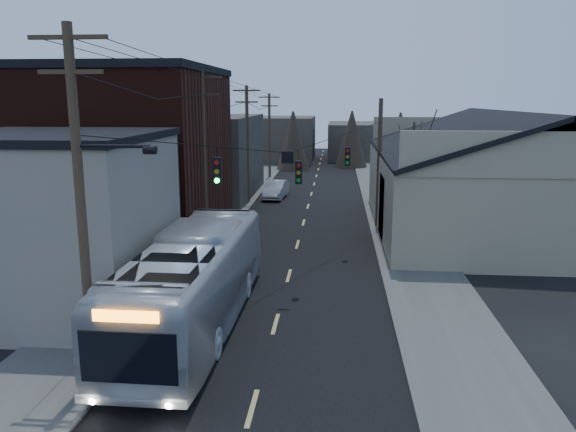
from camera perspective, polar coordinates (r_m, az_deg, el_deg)
name	(u,v)px	position (r m, az deg, el deg)	size (l,w,h in m)	color
road_surface	(307,211)	(42.99, 1.91, 0.49)	(9.00, 110.00, 0.02)	black
sidewalk_left	(223,209)	(43.80, -6.62, 0.70)	(4.00, 110.00, 0.12)	#474744
sidewalk_right	(392,212)	(43.14, 10.56, 0.40)	(4.00, 110.00, 0.12)	#474744
building_clapboard	(55,225)	(24.41, -22.55, -0.86)	(8.00, 8.00, 7.00)	gray
building_brick	(129,159)	(34.52, -15.88, 5.61)	(10.00, 12.00, 10.00)	black
building_left_far	(202,157)	(49.75, -8.73, 5.98)	(9.00, 14.00, 7.00)	#36302B
warehouse	(502,189)	(39.05, 20.95, 2.55)	(16.16, 20.60, 7.73)	#7C735A
building_far_left	(277,139)	(77.72, -1.12, 7.82)	(10.00, 12.00, 6.00)	#36302B
building_far_right	(370,141)	(82.44, 8.36, 7.59)	(12.00, 14.00, 5.00)	#36302B
bare_tree	(411,186)	(32.74, 12.43, 3.00)	(0.40, 0.40, 7.20)	black
utility_lines	(255,154)	(36.79, -3.42, 6.33)	(11.24, 45.28, 10.50)	#382B1E
bus	(194,282)	(21.30, -9.57, -6.59)	(3.05, 13.02, 3.63)	#B0B5BD
parked_car	(275,190)	(48.45, -1.28, 2.70)	(1.63, 4.68, 1.54)	#9FA2A6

